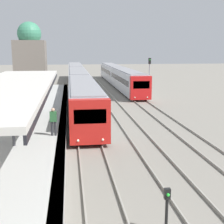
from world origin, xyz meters
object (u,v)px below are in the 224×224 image
at_px(train_far, 118,75).
at_px(signal_post_near, 167,205).
at_px(train_near, 78,80).
at_px(signal_mast_far, 149,74).
at_px(person_on_platform, 53,120).

bearing_deg(train_far, signal_post_near, -96.78).
height_order(train_near, train_far, train_near).
relative_size(train_near, signal_mast_far, 10.43).
xyz_separation_m(train_near, signal_post_near, (1.87, -35.04, -0.75)).
xyz_separation_m(train_near, train_far, (6.90, 7.28, -0.03)).
xyz_separation_m(train_far, signal_post_near, (-5.03, -42.32, -0.72)).
bearing_deg(person_on_platform, train_far, 74.71).
bearing_deg(signal_mast_far, train_near, 136.69).
xyz_separation_m(person_on_platform, train_near, (2.17, 25.87, -0.15)).
bearing_deg(train_far, signal_mast_far, -84.79).
bearing_deg(train_near, train_far, 46.57).
bearing_deg(person_on_platform, signal_mast_far, 59.98).
relative_size(person_on_platform, signal_mast_far, 0.34).
bearing_deg(signal_mast_far, person_on_platform, -120.02).
bearing_deg(signal_mast_far, signal_post_near, -103.23).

